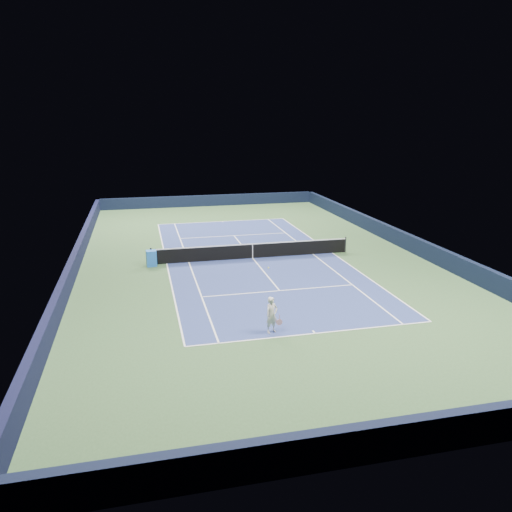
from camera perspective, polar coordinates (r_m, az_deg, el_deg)
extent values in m
plane|color=#32512C|center=(32.21, -0.39, -0.25)|extent=(40.00, 40.00, 0.00)
cube|color=black|center=(51.16, -5.37, 6.33)|extent=(22.00, 0.35, 1.10)
cube|color=black|center=(14.97, 17.76, -18.93)|extent=(22.00, 0.35, 1.10)
cube|color=black|center=(35.97, 16.67, 1.70)|extent=(0.35, 40.00, 1.10)
cube|color=black|center=(31.56, -19.93, -0.51)|extent=(0.35, 40.00, 1.10)
cube|color=navy|center=(32.21, -0.39, -0.24)|extent=(10.97, 23.77, 0.01)
cube|color=white|center=(43.54, -3.89, 3.97)|extent=(10.97, 0.08, 0.00)
cube|color=white|center=(21.47, 6.77, -8.78)|extent=(10.97, 0.08, 0.00)
cube|color=white|center=(33.80, 8.71, 0.36)|extent=(0.08, 23.77, 0.00)
cube|color=white|center=(31.49, -10.17, -0.86)|extent=(0.08, 23.77, 0.00)
cube|color=white|center=(33.33, 6.52, 0.22)|extent=(0.08, 23.77, 0.00)
cube|color=white|center=(31.58, -7.69, -0.70)|extent=(0.08, 23.77, 0.00)
cube|color=white|center=(38.27, -2.53, 2.34)|extent=(8.23, 0.08, 0.00)
cube|color=white|center=(26.30, 2.72, -3.98)|extent=(8.23, 0.08, 0.00)
cube|color=white|center=(32.20, -0.39, -0.23)|extent=(0.08, 12.80, 0.00)
cube|color=white|center=(43.40, -3.85, 3.93)|extent=(0.08, 0.30, 0.00)
cube|color=white|center=(21.60, 6.63, -8.62)|extent=(0.08, 0.30, 0.00)
cylinder|color=black|center=(31.32, -11.88, -0.04)|extent=(0.10, 0.10, 1.07)
cylinder|color=black|center=(34.01, 10.18, 1.31)|extent=(0.10, 0.10, 1.07)
cube|color=black|center=(32.08, -0.40, 0.54)|extent=(12.80, 0.03, 0.91)
cube|color=white|center=(31.96, -0.40, 1.38)|extent=(12.80, 0.04, 0.06)
cube|color=white|center=(32.08, -0.40, 0.54)|extent=(0.05, 0.04, 0.91)
cube|color=blue|center=(31.06, -11.86, -0.26)|extent=(0.64, 0.59, 0.98)
cube|color=white|center=(31.08, -11.33, -0.29)|extent=(0.02, 0.43, 0.43)
imported|color=silver|center=(21.13, 1.81, -6.75)|extent=(0.68, 0.58, 1.59)
cylinder|color=#C7819C|center=(21.20, 2.68, -6.96)|extent=(0.03, 0.03, 0.26)
cylinder|color=black|center=(21.30, 2.67, -7.56)|extent=(0.26, 0.02, 0.26)
cylinder|color=pink|center=(21.30, 2.67, -7.56)|extent=(0.28, 0.03, 0.28)
sphere|color=yellow|center=(21.46, 1.42, -1.35)|extent=(0.07, 0.07, 0.07)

